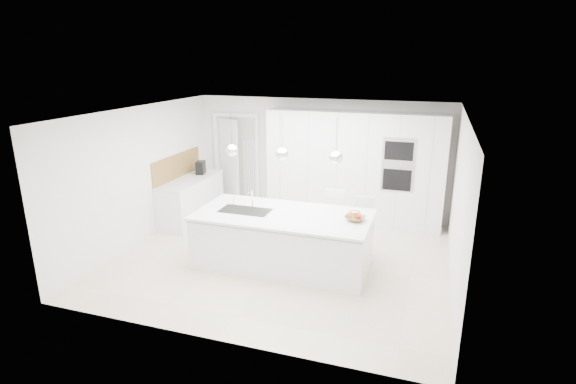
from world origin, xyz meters
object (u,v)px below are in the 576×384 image
(island_base, at_px, (282,242))
(fruit_bowl, at_px, (355,218))
(espresso_machine, at_px, (201,168))
(bar_stool_right, at_px, (362,227))
(bar_stool_left, at_px, (333,222))

(island_base, height_order, fruit_bowl, fruit_bowl)
(espresso_machine, distance_m, bar_stool_right, 3.88)
(island_base, xyz_separation_m, bar_stool_left, (0.65, 0.83, 0.12))
(island_base, height_order, bar_stool_right, bar_stool_right)
(espresso_machine, bearing_deg, fruit_bowl, -40.73)
(fruit_bowl, distance_m, espresso_machine, 4.12)
(island_base, xyz_separation_m, bar_stool_right, (1.17, 0.87, 0.08))
(fruit_bowl, xyz_separation_m, bar_stool_right, (0.01, 0.77, -0.43))
(fruit_bowl, bearing_deg, bar_stool_left, 124.78)
(island_base, bearing_deg, bar_stool_right, 36.61)
(espresso_machine, relative_size, bar_stool_right, 0.27)
(bar_stool_right, bearing_deg, fruit_bowl, -98.03)
(bar_stool_left, relative_size, bar_stool_right, 1.07)
(bar_stool_left, distance_m, bar_stool_right, 0.52)
(island_base, bearing_deg, fruit_bowl, 4.79)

